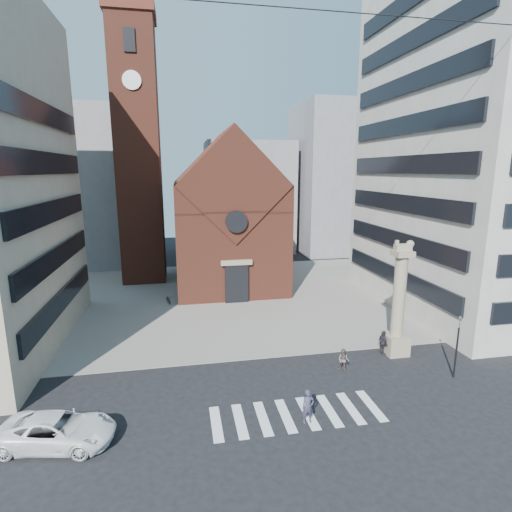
# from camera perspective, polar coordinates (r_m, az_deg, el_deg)

# --- Properties ---
(ground) EXTENTS (120.00, 120.00, 0.00)m
(ground) POSITION_cam_1_polar(r_m,az_deg,el_deg) (26.69, 2.71, -18.25)
(ground) COLOR black
(ground) RESTS_ON ground
(piazza) EXTENTS (46.00, 30.00, 0.05)m
(piazza) POSITION_cam_1_polar(r_m,az_deg,el_deg) (43.84, -3.14, -5.75)
(piazza) COLOR gray
(piazza) RESTS_ON ground
(zebra_crossing) EXTENTS (10.20, 3.20, 0.01)m
(zebra_crossing) POSITION_cam_1_polar(r_m,az_deg,el_deg) (24.37, 5.84, -21.56)
(zebra_crossing) COLOR white
(zebra_crossing) RESTS_ON ground
(church) EXTENTS (12.00, 16.65, 18.00)m
(church) POSITION_cam_1_polar(r_m,az_deg,el_deg) (48.02, -4.23, 5.55)
(church) COLOR brown
(church) RESTS_ON ground
(campanile) EXTENTS (5.50, 5.50, 31.20)m
(campanile) POSITION_cam_1_polar(r_m,az_deg,el_deg) (50.59, -16.48, 14.23)
(campanile) COLOR brown
(campanile) RESTS_ON ground
(building_right) EXTENTS (18.00, 22.00, 32.00)m
(building_right) POSITION_cam_1_polar(r_m,az_deg,el_deg) (45.35, 30.71, 13.68)
(building_right) COLOR beige
(building_right) RESTS_ON ground
(bg_block_left) EXTENTS (16.00, 14.00, 22.00)m
(bg_block_left) POSITION_cam_1_polar(r_m,az_deg,el_deg) (64.05, -24.25, 8.89)
(bg_block_left) COLOR gray
(bg_block_left) RESTS_ON ground
(bg_block_mid) EXTENTS (14.00, 12.00, 18.00)m
(bg_block_mid) POSITION_cam_1_polar(r_m,az_deg,el_deg) (68.47, -1.19, 8.41)
(bg_block_mid) COLOR gray
(bg_block_mid) RESTS_ON ground
(bg_block_right) EXTENTS (16.00, 14.00, 24.00)m
(bg_block_right) POSITION_cam_1_polar(r_m,az_deg,el_deg) (70.00, 12.49, 10.67)
(bg_block_right) COLOR gray
(bg_block_right) RESTS_ON ground
(lion_column) EXTENTS (1.63, 1.60, 8.68)m
(lion_column) POSITION_cam_1_polar(r_m,az_deg,el_deg) (31.38, 19.64, -7.25)
(lion_column) COLOR gray
(lion_column) RESTS_ON ground
(traffic_light) EXTENTS (0.13, 0.16, 4.30)m
(traffic_light) POSITION_cam_1_polar(r_m,az_deg,el_deg) (29.81, 26.78, -11.32)
(traffic_light) COLOR black
(traffic_light) RESTS_ON ground
(white_car) EXTENTS (6.03, 3.60, 1.57)m
(white_car) POSITION_cam_1_polar(r_m,az_deg,el_deg) (23.91, -26.57, -21.40)
(white_car) COLOR white
(white_car) RESTS_ON ground
(pedestrian_0) EXTENTS (0.73, 0.51, 1.92)m
(pedestrian_0) POSITION_cam_1_polar(r_m,az_deg,el_deg) (23.30, 7.44, -20.54)
(pedestrian_0) COLOR #343145
(pedestrian_0) RESTS_ON ground
(pedestrian_1) EXTENTS (0.99, 0.98, 1.61)m
(pedestrian_1) POSITION_cam_1_polar(r_m,az_deg,el_deg) (28.75, 12.38, -14.35)
(pedestrian_1) COLOR #5D4D4B
(pedestrian_1) RESTS_ON ground
(pedestrian_2) EXTENTS (0.52, 1.13, 1.88)m
(pedestrian_2) POSITION_cam_1_polar(r_m,az_deg,el_deg) (31.80, 17.70, -11.72)
(pedestrian_2) COLOR #26252D
(pedestrian_2) RESTS_ON ground
(scooter_0) EXTENTS (0.93, 1.68, 0.84)m
(scooter_0) POSITION_cam_1_polar(r_m,az_deg,el_deg) (42.33, -12.40, -6.06)
(scooter_0) COLOR black
(scooter_0) RESTS_ON piazza
(scooter_1) EXTENTS (0.80, 1.60, 0.93)m
(scooter_1) POSITION_cam_1_polar(r_m,az_deg,el_deg) (42.29, -9.86, -5.90)
(scooter_1) COLOR black
(scooter_1) RESTS_ON piazza
(scooter_2) EXTENTS (0.93, 1.68, 0.84)m
(scooter_2) POSITION_cam_1_polar(r_m,az_deg,el_deg) (42.36, -7.32, -5.85)
(scooter_2) COLOR black
(scooter_2) RESTS_ON piazza
(scooter_3) EXTENTS (0.80, 1.60, 0.93)m
(scooter_3) POSITION_cam_1_polar(r_m,az_deg,el_deg) (42.49, -4.79, -5.67)
(scooter_3) COLOR black
(scooter_3) RESTS_ON piazza
(scooter_4) EXTENTS (0.93, 1.68, 0.84)m
(scooter_4) POSITION_cam_1_polar(r_m,az_deg,el_deg) (42.73, -2.29, -5.60)
(scooter_4) COLOR black
(scooter_4) RESTS_ON piazza
(scooter_5) EXTENTS (0.80, 1.60, 0.93)m
(scooter_5) POSITION_cam_1_polar(r_m,az_deg,el_deg) (43.01, 0.18, -5.40)
(scooter_5) COLOR black
(scooter_5) RESTS_ON piazza
(scooter_6) EXTENTS (0.93, 1.68, 0.84)m
(scooter_6) POSITION_cam_1_polar(r_m,az_deg,el_deg) (43.41, 2.61, -5.31)
(scooter_6) COLOR black
(scooter_6) RESTS_ON piazza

